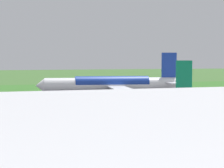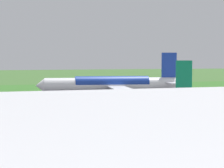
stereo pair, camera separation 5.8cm
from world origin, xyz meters
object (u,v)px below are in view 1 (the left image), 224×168
(airliner_main, at_px, (113,84))
(service_truck_baggage, at_px, (168,99))
(traffic_cone_orange, at_px, (94,88))
(airliner_parked_mid, at_px, (122,100))
(no_stopping_sign, at_px, (104,86))

(airliner_main, height_order, service_truck_baggage, airliner_main)
(traffic_cone_orange, bearing_deg, airliner_main, 84.05)
(service_truck_baggage, height_order, traffic_cone_orange, service_truck_baggage)
(airliner_parked_mid, height_order, no_stopping_sign, airliner_parked_mid)
(airliner_main, xyz_separation_m, no_stopping_sign, (-8.47, -39.75, -3.01))
(service_truck_baggage, height_order, no_stopping_sign, service_truck_baggage)
(no_stopping_sign, height_order, traffic_cone_orange, no_stopping_sign)
(no_stopping_sign, relative_size, traffic_cone_orange, 4.06)
(no_stopping_sign, bearing_deg, airliner_parked_mid, 76.30)
(airliner_main, relative_size, service_truck_baggage, 9.07)
(airliner_parked_mid, xyz_separation_m, no_stopping_sign, (-21.08, -86.51, -2.21))
(airliner_parked_mid, height_order, service_truck_baggage, airliner_parked_mid)
(airliner_parked_mid, bearing_deg, service_truck_baggage, -139.31)
(airliner_main, relative_size, no_stopping_sign, 24.18)
(airliner_main, distance_m, no_stopping_sign, 40.75)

